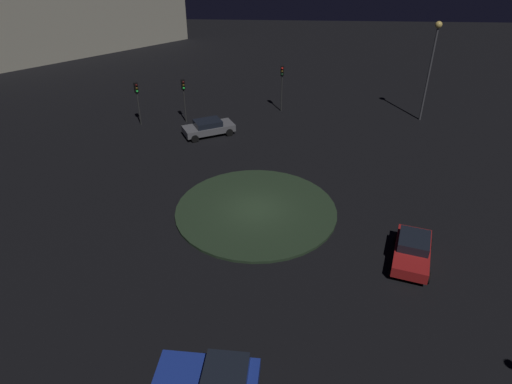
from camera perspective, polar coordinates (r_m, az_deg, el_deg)
name	(u,v)px	position (r m, az deg, el deg)	size (l,w,h in m)	color
ground_plane	(256,211)	(29.14, 0.00, -2.41)	(118.47, 118.47, 0.00)	black
roundabout_island	(256,210)	(29.09, 0.00, -2.27)	(10.24, 10.24, 0.17)	#263823
car_grey	(208,127)	(39.20, -5.95, 8.04)	(4.59, 3.52, 1.32)	slate
car_blue	(211,377)	(19.48, -5.63, -21.98)	(4.16, 2.25, 1.36)	#1E38A5
car_red	(412,250)	(26.27, 18.94, -6.85)	(2.98, 4.40, 1.39)	red
traffic_light_northwest	(184,92)	(41.28, -9.00, 12.19)	(0.37, 0.40, 3.92)	#2D2D2D
traffic_light_north	(282,80)	(43.28, 3.26, 13.82)	(0.32, 0.37, 4.32)	#2D2D2D
traffic_light_northwest_near	(137,95)	(41.51, -14.60, 11.61)	(0.38, 0.39, 3.85)	#2D2D2D
streetlamp_northeast	(433,55)	(43.11, 21.17, 15.68)	(0.58, 0.58, 8.62)	#4C4C51
store_building	(65,13)	(69.68, -22.69, 19.94)	(29.61, 28.77, 9.50)	#ADA893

